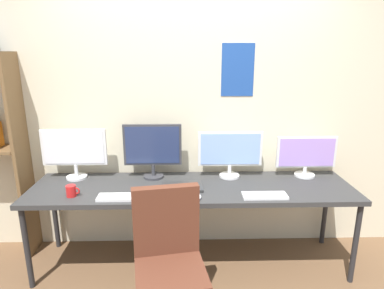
% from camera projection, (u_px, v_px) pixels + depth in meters
% --- Properties ---
extents(wall_back, '(5.10, 0.11, 2.60)m').
position_uv_depth(wall_back, '(191.00, 112.00, 3.02)').
color(wall_back, beige).
rests_on(wall_back, ground_plane).
extents(desk, '(2.70, 0.68, 0.74)m').
position_uv_depth(desk, '(192.00, 191.00, 2.78)').
color(desk, '#333333').
rests_on(desk, ground_plane).
extents(office_chair, '(0.52, 0.52, 0.99)m').
position_uv_depth(office_chair, '(169.00, 278.00, 2.15)').
color(office_chair, '#2D2D33').
rests_on(office_chair, ground_plane).
extents(monitor_far_left, '(0.56, 0.18, 0.45)m').
position_uv_depth(monitor_far_left, '(74.00, 150.00, 2.88)').
color(monitor_far_left, silver).
rests_on(monitor_far_left, desk).
extents(monitor_center_left, '(0.51, 0.18, 0.49)m').
position_uv_depth(monitor_center_left, '(153.00, 148.00, 2.89)').
color(monitor_center_left, '#38383D').
rests_on(monitor_center_left, desk).
extents(monitor_center_right, '(0.57, 0.18, 0.42)m').
position_uv_depth(monitor_center_right, '(230.00, 152.00, 2.92)').
color(monitor_center_right, silver).
rests_on(monitor_center_right, desk).
extents(monitor_far_right, '(0.53, 0.18, 0.37)m').
position_uv_depth(monitor_far_right, '(306.00, 155.00, 2.94)').
color(monitor_far_right, silver).
rests_on(monitor_far_right, desk).
extents(keyboard_left, '(0.35, 0.13, 0.02)m').
position_uv_depth(keyboard_left, '(120.00, 197.00, 2.53)').
color(keyboard_left, silver).
rests_on(keyboard_left, desk).
extents(keyboard_right, '(0.35, 0.13, 0.02)m').
position_uv_depth(keyboard_right, '(265.00, 196.00, 2.56)').
color(keyboard_right, silver).
rests_on(keyboard_right, desk).
extents(computer_mouse, '(0.06, 0.10, 0.03)m').
position_uv_depth(computer_mouse, '(198.00, 197.00, 2.53)').
color(computer_mouse, silver).
rests_on(computer_mouse, desk).
extents(laptop_closed, '(0.33, 0.24, 0.02)m').
position_uv_depth(laptop_closed, '(183.00, 187.00, 2.72)').
color(laptop_closed, '#2D2D2D').
rests_on(laptop_closed, desk).
extents(coffee_mug, '(0.11, 0.08, 0.09)m').
position_uv_depth(coffee_mug, '(71.00, 191.00, 2.56)').
color(coffee_mug, red).
rests_on(coffee_mug, desk).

